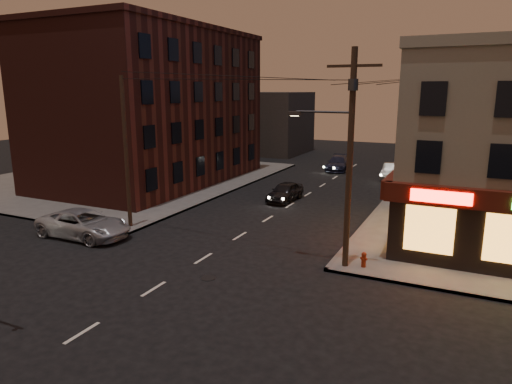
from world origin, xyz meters
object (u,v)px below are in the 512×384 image
Objects in this scene: sedan_far at (338,163)px; fire_hydrant at (364,259)px; sedan_mid at (392,171)px; sedan_near at (285,192)px; suv_cross at (84,224)px.

sedan_far is 6.84× the size of fire_hydrant.
sedan_far is (-5.89, 2.36, 0.01)m from sedan_mid.
sedan_mid is at bearing -27.93° from sedan_far.
fire_hydrant is (2.63, -23.86, -0.17)m from sedan_mid.
sedan_mid reaches higher than sedan_near.
sedan_near is 0.82× the size of sedan_far.
sedan_near is 13.98m from sedan_mid.
suv_cross is 15.81m from fire_hydrant.
sedan_far is (7.15, 28.22, -0.05)m from suv_cross.
fire_hydrant is (8.53, -26.22, -0.18)m from sedan_far.
sedan_far is at bearing 108.02° from fire_hydrant.
sedan_near is 0.95× the size of sedan_mid.
sedan_far is at bearing -14.28° from suv_cross.
fire_hydrant is at bearing -82.78° from suv_cross.
suv_cross is at bearing -110.33° from sedan_far.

